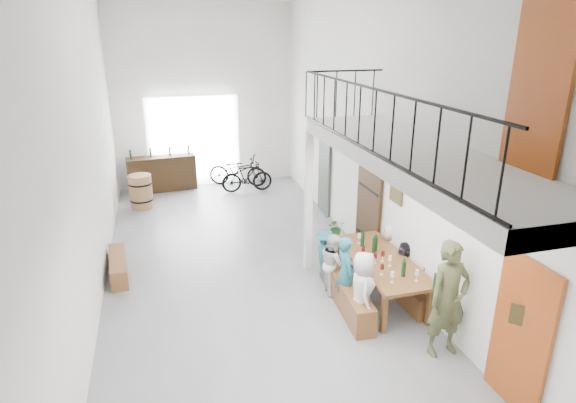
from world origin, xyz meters
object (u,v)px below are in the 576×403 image
object	(u,v)px
bicycle_near	(238,171)
side_bench	(118,266)
oak_barrel	(141,191)
bench_inner	(346,292)
serving_counter	(162,173)
host_standing	(448,299)
tasting_table	(380,263)

from	to	relation	value
bicycle_near	side_bench	bearing A→B (deg)	172.10
oak_barrel	bicycle_near	size ratio (longest dim) A/B	0.50
bench_inner	bicycle_near	size ratio (longest dim) A/B	1.17
bench_inner	serving_counter	bearing A→B (deg)	114.88
host_standing	bicycle_near	distance (m)	9.34
side_bench	serving_counter	xyz separation A→B (m)	(1.05, 5.44, 0.33)
side_bench	oak_barrel	bearing A→B (deg)	83.91
tasting_table	host_standing	bearing A→B (deg)	-81.94
tasting_table	side_bench	distance (m)	5.21
side_bench	bicycle_near	size ratio (longest dim) A/B	0.77
tasting_table	bicycle_near	size ratio (longest dim) A/B	1.30
serving_counter	host_standing	xyz separation A→B (m)	(3.90, -9.36, 0.39)
side_bench	host_standing	bearing A→B (deg)	-38.43
serving_counter	bench_inner	bearing A→B (deg)	-74.29
oak_barrel	bicycle_near	distance (m)	3.20
tasting_table	oak_barrel	distance (m)	7.52
side_bench	host_standing	size ratio (longest dim) A/B	0.77
bicycle_near	oak_barrel	bearing A→B (deg)	138.09
bench_inner	serving_counter	xyz separation A→B (m)	(-2.96, 7.69, 0.28)
tasting_table	side_bench	size ratio (longest dim) A/B	1.69
oak_barrel	serving_counter	size ratio (longest dim) A/B	0.46
tasting_table	host_standing	world-z (taller)	host_standing
bench_inner	side_bench	size ratio (longest dim) A/B	1.51
bench_inner	oak_barrel	world-z (taller)	oak_barrel
oak_barrel	serving_counter	xyz separation A→B (m)	(0.62, 1.44, 0.07)
host_standing	bicycle_near	size ratio (longest dim) A/B	1.00
bench_inner	host_standing	bearing A→B (deg)	-56.97
side_bench	oak_barrel	xyz separation A→B (m)	(0.43, 4.00, 0.27)
tasting_table	serving_counter	distance (m)	8.45
oak_barrel	bicycle_near	bearing A→B (deg)	23.42
tasting_table	host_standing	distance (m)	1.77
tasting_table	oak_barrel	world-z (taller)	oak_barrel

